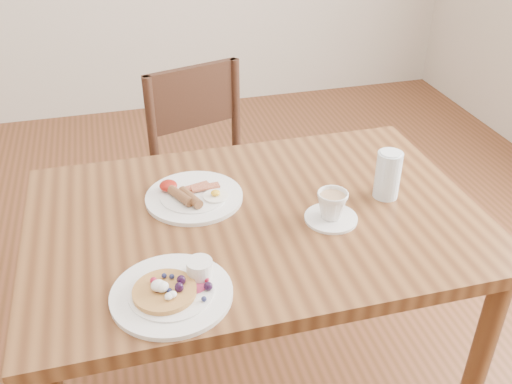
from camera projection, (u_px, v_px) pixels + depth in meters
dining_table at (256, 244)px, 1.58m from camera, size 1.20×0.80×0.75m
chair_far at (212, 173)px, 2.21m from camera, size 0.52×0.52×0.88m
pancake_plate at (174, 290)px, 1.25m from camera, size 0.27×0.27×0.06m
breakfast_plate at (193, 196)px, 1.58m from camera, size 0.27×0.27×0.04m
teacup_saucer at (332, 208)px, 1.48m from camera, size 0.14×0.14×0.08m
water_glass at (388, 175)px, 1.56m from camera, size 0.07×0.07×0.14m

